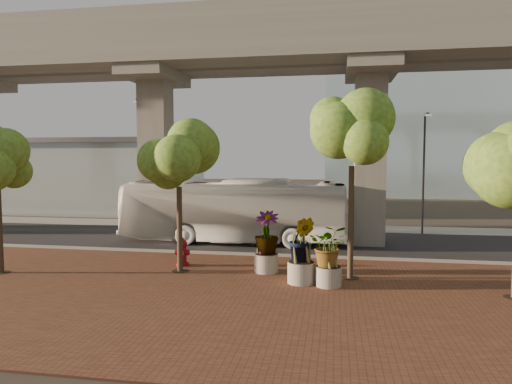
# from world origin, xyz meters

# --- Properties ---
(ground) EXTENTS (160.00, 160.00, 0.00)m
(ground) POSITION_xyz_m (0.00, 0.00, 0.00)
(ground) COLOR #322D24
(ground) RESTS_ON ground
(brick_plaza) EXTENTS (70.00, 13.00, 0.06)m
(brick_plaza) POSITION_xyz_m (0.00, -8.00, 0.03)
(brick_plaza) COLOR brown
(brick_plaza) RESTS_ON ground
(asphalt_road) EXTENTS (90.00, 8.00, 0.04)m
(asphalt_road) POSITION_xyz_m (0.00, 2.00, 0.02)
(asphalt_road) COLOR black
(asphalt_road) RESTS_ON ground
(curb_strip) EXTENTS (70.00, 0.25, 0.16)m
(curb_strip) POSITION_xyz_m (0.00, -2.00, 0.08)
(curb_strip) COLOR #A19D95
(curb_strip) RESTS_ON ground
(far_sidewalk) EXTENTS (90.00, 3.00, 0.06)m
(far_sidewalk) POSITION_xyz_m (0.00, 7.50, 0.03)
(far_sidewalk) COLOR #A19D95
(far_sidewalk) RESTS_ON ground
(transit_viaduct) EXTENTS (72.00, 5.60, 12.40)m
(transit_viaduct) POSITION_xyz_m (0.00, 2.00, 7.29)
(transit_viaduct) COLOR gray
(transit_viaduct) RESTS_ON ground
(station_pavilion) EXTENTS (23.00, 13.00, 6.30)m
(station_pavilion) POSITION_xyz_m (-20.00, 16.00, 3.22)
(station_pavilion) COLOR #A7BBBF
(station_pavilion) RESTS_ON ground
(transit_bus) EXTENTS (12.54, 2.99, 3.49)m
(transit_bus) POSITION_xyz_m (-1.20, 1.27, 1.75)
(transit_bus) COLOR silver
(transit_bus) RESTS_ON ground
(fire_hydrant) EXTENTS (0.60, 0.54, 1.21)m
(fire_hydrant) POSITION_xyz_m (-2.21, -4.57, 0.64)
(fire_hydrant) COLOR maroon
(fire_hydrant) RESTS_ON ground
(planter_front) EXTENTS (2.03, 2.03, 2.23)m
(planter_front) POSITION_xyz_m (4.00, -6.70, 1.41)
(planter_front) COLOR #A7A297
(planter_front) RESTS_ON ground
(planter_right) EXTENTS (2.31, 2.31, 2.47)m
(planter_right) POSITION_xyz_m (1.50, -5.06, 1.56)
(planter_right) COLOR #A8A498
(planter_right) RESTS_ON ground
(planter_left) EXTENTS (2.24, 2.24, 2.47)m
(planter_left) POSITION_xyz_m (3.00, -6.46, 1.56)
(planter_left) COLOR gray
(planter_left) RESTS_ON ground
(street_tree_near_west) EXTENTS (3.73, 3.73, 6.24)m
(street_tree_near_west) POSITION_xyz_m (-1.99, -5.50, 4.58)
(street_tree_near_west) COLOR #433826
(street_tree_near_west) RESTS_ON ground
(street_tree_near_east) EXTENTS (3.47, 3.47, 6.90)m
(street_tree_near_east) POSITION_xyz_m (4.80, -5.44, 5.35)
(street_tree_near_east) COLOR #433826
(street_tree_near_east) RESTS_ON ground
(streetlamp_west) EXTENTS (0.42, 1.22, 8.39)m
(streetlamp_west) POSITION_xyz_m (-8.24, 5.39, 4.90)
(streetlamp_west) COLOR #2C2B30
(streetlamp_west) RESTS_ON ground
(streetlamp_east) EXTENTS (0.36, 1.06, 7.28)m
(streetlamp_east) POSITION_xyz_m (9.49, 5.86, 4.26)
(streetlamp_east) COLOR #2D2E32
(streetlamp_east) RESTS_ON ground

